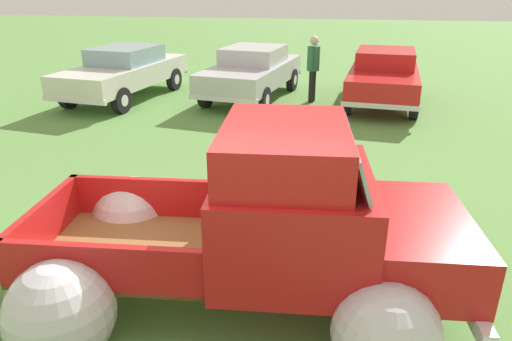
{
  "coord_description": "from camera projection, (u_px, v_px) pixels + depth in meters",
  "views": [
    {
      "loc": [
        0.98,
        -3.95,
        3.12
      ],
      "look_at": [
        0.0,
        1.63,
        0.8
      ],
      "focal_mm": 32.42,
      "sensor_mm": 36.0,
      "label": 1
    }
  ],
  "objects": [
    {
      "name": "spectator_0",
      "position": [
        313.0,
        65.0,
        12.59
      ],
      "size": [
        0.4,
        0.54,
        1.78
      ],
      "rotation": [
        0.0,
        0.0,
        2.95
      ],
      "color": "black",
      "rests_on": "ground"
    },
    {
      "name": "show_car_0",
      "position": [
        124.0,
        71.0,
        13.08
      ],
      "size": [
        2.4,
        4.74,
        1.43
      ],
      "rotation": [
        0.0,
        0.0,
        -1.71
      ],
      "color": "black",
      "rests_on": "ground"
    },
    {
      "name": "vintage_pickup_truck",
      "position": [
        267.0,
        237.0,
        4.62
      ],
      "size": [
        4.75,
        3.05,
        1.96
      ],
      "rotation": [
        0.0,
        0.0,
        0.08
      ],
      "color": "black",
      "rests_on": "ground"
    },
    {
      "name": "ground_plane",
      "position": [
        230.0,
        296.0,
        4.94
      ],
      "size": [
        80.0,
        80.0,
        0.0
      ],
      "primitive_type": "plane",
      "color": "#609347"
    },
    {
      "name": "show_car_2",
      "position": [
        384.0,
        75.0,
        12.54
      ],
      "size": [
        2.24,
        4.6,
        1.43
      ],
      "rotation": [
        0.0,
        0.0,
        -1.67
      ],
      "color": "black",
      "rests_on": "ground"
    },
    {
      "name": "show_car_1",
      "position": [
        252.0,
        71.0,
        13.09
      ],
      "size": [
        2.49,
        4.57,
        1.43
      ],
      "rotation": [
        0.0,
        0.0,
        -1.73
      ],
      "color": "black",
      "rests_on": "ground"
    }
  ]
}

